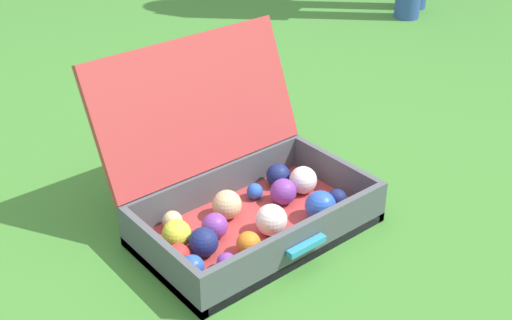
# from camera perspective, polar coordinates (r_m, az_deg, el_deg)

# --- Properties ---
(ground_plane) EXTENTS (16.00, 16.00, 0.00)m
(ground_plane) POSITION_cam_1_polar(r_m,az_deg,el_deg) (1.68, -0.33, -6.65)
(ground_plane) COLOR #3D7A2D
(open_suitcase) EXTENTS (0.58, 0.51, 0.44)m
(open_suitcase) POSITION_cam_1_polar(r_m,az_deg,el_deg) (1.68, -1.29, -2.78)
(open_suitcase) COLOR #B23838
(open_suitcase) RESTS_ON ground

